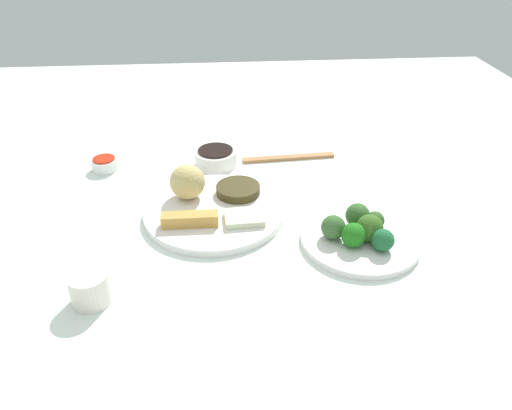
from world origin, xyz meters
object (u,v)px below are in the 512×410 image
Objects in this scene: sauce_ramekin_sweet_and_sour at (105,165)px; teacup at (90,288)px; soy_sauce_bowl at (216,158)px; main_plate at (216,211)px; broccoli_plate at (360,239)px; chopsticks_pair at (288,158)px.

sauce_ramekin_sweet_and_sour is 0.96× the size of teacup.
soy_sauce_bowl is 0.27m from sauce_ramekin_sweet_and_sour.
broccoli_plate is at bearing 156.61° from main_plate.
sauce_ramekin_sweet_and_sour is at bearing -32.28° from broccoli_plate.
main_plate is 0.30m from broccoli_plate.
soy_sauce_bowl reaches higher than sauce_ramekin_sweet_and_sour.
sauce_ramekin_sweet_and_sour is at bearing -39.95° from main_plate.
soy_sauce_bowl is 0.51m from teacup.
chopsticks_pair is at bearing -177.50° from sauce_ramekin_sweet_and_sour.
chopsticks_pair is at bearing -127.59° from main_plate.
sauce_ramekin_sweet_and_sour is (0.27, 0.00, -0.01)m from soy_sauce_bowl.
soy_sauce_bowl is 0.44× the size of chopsticks_pair.
main_plate is 0.31m from chopsticks_pair.
main_plate reaches higher than broccoli_plate.
soy_sauce_bowl is (0.27, -0.35, 0.01)m from broccoli_plate.
broccoli_plate is 0.64m from sauce_ramekin_sweet_and_sour.
broccoli_plate is 0.37m from chopsticks_pair.
broccoli_plate is at bearing 128.23° from soy_sauce_bowl.
soy_sauce_bowl is at bearing 5.13° from chopsticks_pair.
broccoli_plate is at bearing 103.73° from chopsticks_pair.
sauce_ramekin_sweet_and_sour is 0.47m from teacup.
teacup is at bearing 51.01° from chopsticks_pair.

